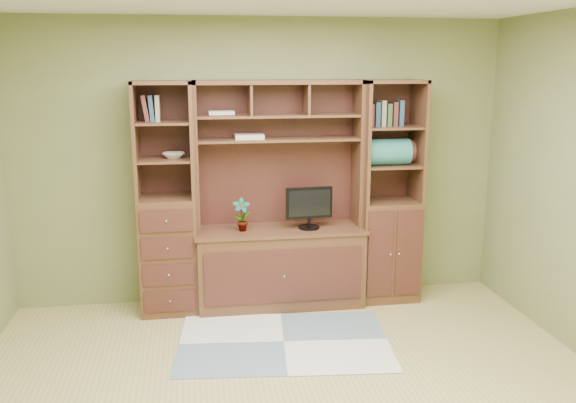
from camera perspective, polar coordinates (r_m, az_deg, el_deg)
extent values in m
cube|color=olive|center=(5.65, -2.50, 3.70)|extent=(4.50, 0.04, 2.60)
cube|color=olive|center=(1.88, 12.02, -15.49)|extent=(4.50, 0.04, 2.60)
cube|color=#512F1C|center=(5.46, -0.76, 0.45)|extent=(1.54, 0.53, 2.05)
cube|color=#512F1C|center=(5.45, -11.29, 0.19)|extent=(0.50, 0.45, 2.05)
cube|color=#512F1C|center=(5.73, 9.38, 0.87)|extent=(0.55, 0.45, 2.05)
cube|color=#A3A9A8|center=(5.02, -0.40, -13.00)|extent=(1.77, 1.27, 0.01)
cube|color=black|center=(5.47, 1.99, 0.12)|extent=(0.44, 0.22, 0.52)
imported|color=#945632|center=(5.42, -4.35, -1.25)|extent=(0.16, 0.11, 0.30)
cube|color=beige|center=(5.43, -3.65, 6.10)|extent=(0.25, 0.19, 0.04)
imported|color=beige|center=(5.38, -10.65, 4.26)|extent=(0.19, 0.19, 0.05)
cube|color=#2A706C|center=(5.60, 9.21, 4.60)|extent=(0.41, 0.24, 0.24)
cube|color=brown|center=(5.76, 9.85, 4.66)|extent=(0.38, 0.21, 0.21)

